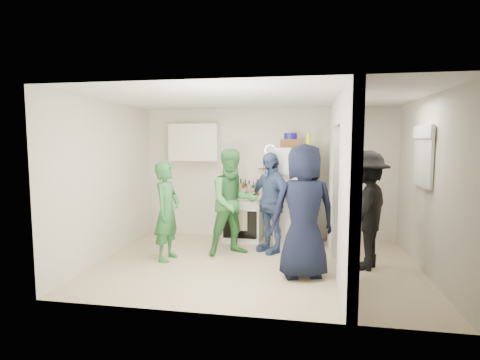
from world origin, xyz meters
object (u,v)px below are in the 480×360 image
Objects in this scene: stove at (243,218)px; blue_bowl at (290,136)px; person_denim at (270,202)px; person_navy at (303,211)px; person_nook at (366,210)px; fridge at (295,196)px; person_green_center at (233,202)px; person_green_left at (167,211)px; yellow_cup_stack_top at (308,141)px; wicker_basket at (290,143)px.

stove is 1.77m from blue_bowl.
person_navy is at bearing -21.25° from person_denim.
person_navy is 1.05m from person_nook.
person_denim is (-0.30, -0.66, -1.12)m from blue_bowl.
fridge is 1.01× the size of person_green_center.
fridge is at bearing -112.65° from person_nook.
person_green_left is 0.91× the size of person_denim.
blue_bowl reaches higher than yellow_cup_stack_top.
stove is at bearing -178.69° from wicker_basket.
wicker_basket is 0.20× the size of person_green_center.
yellow_cup_stack_top is 2.73m from person_green_left.
person_denim is 0.97× the size of person_nook.
person_denim is (-0.62, -0.51, -1.04)m from yellow_cup_stack_top.
person_green_left is 2.16m from person_navy.
wicker_basket is 2.02m from person_navy.
fridge is (0.98, -0.03, 0.45)m from stove.
person_denim is at bearing -59.75° from person_green_left.
person_navy reaches higher than person_denim.
blue_bowl reaches higher than stove.
blue_bowl is 2.59m from person_green_left.
person_green_left is at bearing -126.15° from stove.
person_green_center reaches higher than person_green_left.
yellow_cup_stack_top is at bearing -109.56° from person_navy.
stove is at bearing 173.79° from yellow_cup_stack_top.
blue_bowl reaches higher than wicker_basket.
blue_bowl is at bearing -47.88° from person_green_left.
blue_bowl reaches higher than person_green_center.
person_green_center is (-0.89, -0.89, -1.09)m from blue_bowl.
person_denim is (-0.30, -0.66, -0.99)m from wicker_basket.
blue_bowl reaches higher than person_navy.
person_denim is at bearing -114.56° from blue_bowl.
blue_bowl is (-0.10, 0.05, 1.08)m from fridge.
blue_bowl reaches higher than person_green_left.
yellow_cup_stack_top is at bearing 81.71° from person_denim.
person_navy is (0.26, -1.78, -0.91)m from wicker_basket.
blue_bowl is 1.67m from person_green_center.
person_denim is 0.92× the size of person_navy.
fridge is 1.30m from person_green_center.
blue_bowl is at bearing 0.00° from wicker_basket.
person_green_center is at bearing -148.34° from yellow_cup_stack_top.
blue_bowl is 2.08m from person_navy.
person_denim is at bearing -47.85° from stove.
stove is 3.54× the size of blue_bowl.
person_denim is at bearing -114.56° from wicker_basket.
person_navy is (-0.06, -1.63, -0.96)m from yellow_cup_stack_top.
wicker_basket reaches higher than person_green_center.
yellow_cup_stack_top is 0.14× the size of person_nook.
blue_bowl reaches higher than person_nook.
person_navy is (1.13, -1.76, 0.49)m from stove.
stove is 0.55× the size of person_green_left.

